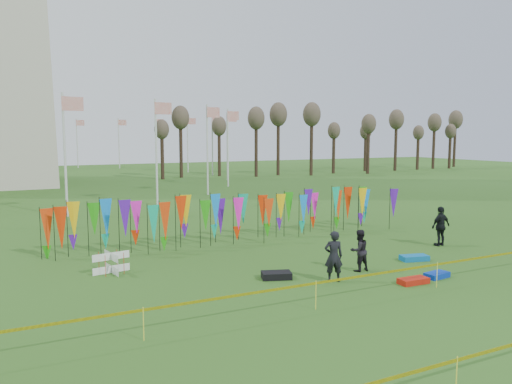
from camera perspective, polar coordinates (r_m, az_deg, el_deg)
name	(u,v)px	position (r m, az deg, el deg)	size (l,w,h in m)	color
ground	(344,292)	(17.52, 10.05, -11.15)	(160.00, 160.00, 0.00)	#284E16
banner_row	(243,212)	(24.71, -1.48, -2.32)	(18.64, 0.64, 2.37)	black
caution_tape_near	(359,278)	(16.38, 11.64, -9.59)	(26.00, 0.02, 0.90)	#E7DE04
tree_line	(343,129)	(71.12, 9.93, 7.12)	(53.92, 1.92, 7.84)	#38281C
box_kite	(111,263)	(20.11, -16.21, -7.77)	(0.74, 0.74, 0.82)	red
person_left	(334,256)	(18.37, 8.86, -7.27)	(0.68, 0.50, 1.87)	black
person_mid	(359,250)	(19.96, 11.70, -6.56)	(0.79, 0.49, 1.64)	black
person_right	(441,226)	(25.50, 20.36, -3.68)	(1.12, 0.64, 1.91)	black
kite_bag_blue	(437,275)	(20.01, 19.96, -8.91)	(0.96, 0.50, 0.20)	#0B34B5
kite_bag_red	(413,281)	(18.97, 17.54, -9.65)	(1.11, 0.51, 0.20)	red
kite_bag_black	(276,275)	(18.73, 2.35, -9.48)	(1.09, 0.63, 0.25)	black
kite_bag_teal	(414,258)	(22.35, 17.64, -7.19)	(1.16, 0.56, 0.22)	#0C68AF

